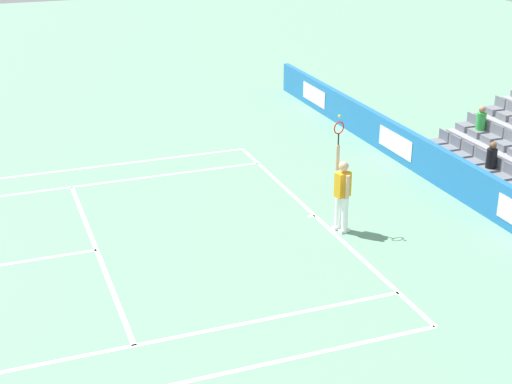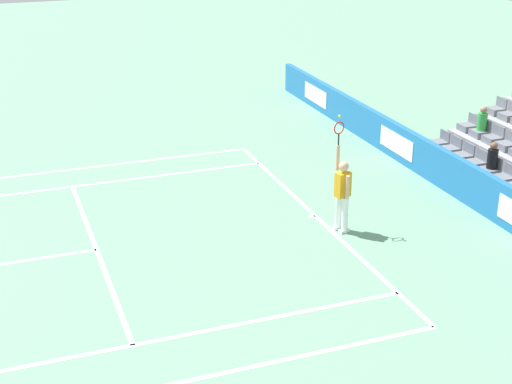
# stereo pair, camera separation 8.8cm
# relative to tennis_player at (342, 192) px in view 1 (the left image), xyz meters

# --- Properties ---
(line_baseline) EXTENTS (10.97, 0.10, 0.01)m
(line_baseline) POSITION_rel_tennis_player_xyz_m (0.99, 0.22, -0.99)
(line_baseline) COLOR white
(line_baseline) RESTS_ON ground
(line_service) EXTENTS (8.23, 0.10, 0.01)m
(line_service) POSITION_rel_tennis_player_xyz_m (0.99, 5.71, -0.99)
(line_service) COLOR white
(line_service) RESTS_ON ground
(line_singles_sideline_left) EXTENTS (0.10, 11.89, 0.01)m
(line_singles_sideline_left) POSITION_rel_tennis_player_xyz_m (5.11, 6.16, -0.99)
(line_singles_sideline_left) COLOR white
(line_singles_sideline_left) RESTS_ON ground
(line_singles_sideline_right) EXTENTS (0.10, 11.89, 0.01)m
(line_singles_sideline_right) POSITION_rel_tennis_player_xyz_m (-3.12, 6.16, -0.99)
(line_singles_sideline_right) COLOR white
(line_singles_sideline_right) RESTS_ON ground
(line_doubles_sideline_left) EXTENTS (0.10, 11.89, 0.01)m
(line_doubles_sideline_left) POSITION_rel_tennis_player_xyz_m (6.48, 6.16, -0.99)
(line_doubles_sideline_left) COLOR white
(line_doubles_sideline_left) RESTS_ON ground
(line_centre_mark) EXTENTS (0.10, 0.20, 0.01)m
(line_centre_mark) POSITION_rel_tennis_player_xyz_m (0.99, 0.32, -0.99)
(line_centre_mark) COLOR white
(line_centre_mark) RESTS_ON ground
(sponsor_barrier) EXTENTS (23.53, 0.22, 1.08)m
(sponsor_barrier) POSITION_rel_tennis_player_xyz_m (0.99, -3.86, -0.45)
(sponsor_barrier) COLOR #1E66AD
(sponsor_barrier) RESTS_ON ground
(tennis_player) EXTENTS (0.54, 0.41, 2.85)m
(tennis_player) POSITION_rel_tennis_player_xyz_m (0.00, 0.00, 0.00)
(tennis_player) COLOR white
(tennis_player) RESTS_ON ground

